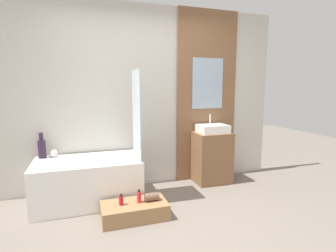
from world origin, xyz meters
name	(u,v)px	position (x,y,z in m)	size (l,w,h in m)	color
ground_plane	(181,240)	(0.00, 0.00, 0.00)	(12.00, 12.00, 0.00)	slate
wall_tiled_back	(143,98)	(0.00, 1.58, 1.30)	(4.20, 0.06, 2.60)	beige
wall_wood_accent	(207,96)	(1.01, 1.53, 1.31)	(0.98, 0.04, 2.60)	brown
bathtub	(88,181)	(-0.81, 1.16, 0.28)	(1.28, 0.74, 0.55)	white
glass_shower_screen	(137,115)	(-0.20, 1.05, 1.11)	(0.01, 0.47, 1.11)	silver
wooden_step_bench	(134,211)	(-0.34, 0.56, 0.09)	(0.72, 0.38, 0.18)	#997047
vanity_cabinet	(212,157)	(1.01, 1.31, 0.39)	(0.53, 0.40, 0.77)	brown
sink	(213,129)	(1.01, 1.31, 0.83)	(0.43, 0.34, 0.27)	white
vase_tall_dark	(42,148)	(-1.36, 1.43, 0.69)	(0.09, 0.09, 0.33)	#2D1E33
vase_round_light	(54,153)	(-1.23, 1.43, 0.60)	(0.10, 0.10, 0.10)	silver
bottle_soap_primary	(121,200)	(-0.49, 0.56, 0.23)	(0.05, 0.05, 0.13)	#B21928
bottle_soap_secondary	(139,197)	(-0.29, 0.56, 0.24)	(0.05, 0.05, 0.15)	red
towel_roll	(152,197)	(-0.15, 0.56, 0.22)	(0.09, 0.09, 0.16)	brown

